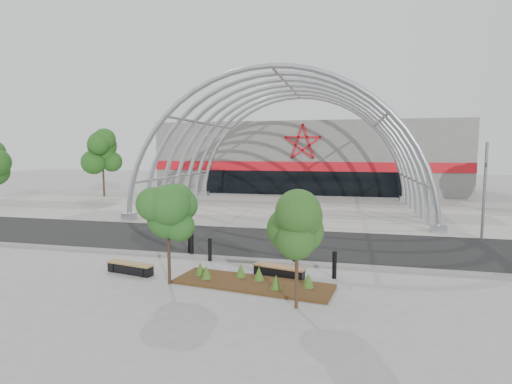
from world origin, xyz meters
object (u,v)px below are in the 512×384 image
(street_tree_0, at_px, (168,212))
(bench_0, at_px, (130,268))
(signal_pole, at_px, (484,189))
(bollard_2, at_px, (210,249))
(bench_1, at_px, (279,272))
(street_tree_1, at_px, (297,231))

(street_tree_0, relative_size, bench_0, 1.75)
(signal_pole, distance_m, bollard_2, 15.05)
(street_tree_0, relative_size, bench_1, 1.77)
(bench_1, height_order, bollard_2, bollard_2)
(street_tree_0, relative_size, bollard_2, 3.61)
(signal_pole, xyz_separation_m, street_tree_1, (-8.60, -11.70, -0.36))
(street_tree_1, bearing_deg, bench_0, 163.83)
(bench_1, bearing_deg, bollard_2, 155.45)
(signal_pole, bearing_deg, street_tree_0, -141.80)
(bench_1, distance_m, bollard_2, 3.68)
(signal_pole, relative_size, bench_0, 2.52)
(signal_pole, relative_size, street_tree_1, 1.58)
(bench_0, xyz_separation_m, bollard_2, (2.45, 2.42, 0.30))
(bench_0, bearing_deg, street_tree_0, -21.21)
(street_tree_1, xyz_separation_m, bench_1, (-1.03, 2.87, -2.19))
(signal_pole, bearing_deg, bench_1, -137.49)
(street_tree_0, bearing_deg, bench_0, 158.79)
(street_tree_1, bearing_deg, street_tree_0, 166.07)
(street_tree_0, height_order, bench_1, street_tree_0)
(bench_0, bearing_deg, street_tree_1, -16.17)
(signal_pole, relative_size, street_tree_0, 1.44)
(street_tree_1, height_order, bench_1, street_tree_1)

